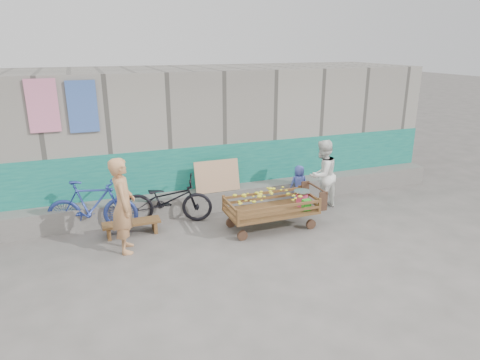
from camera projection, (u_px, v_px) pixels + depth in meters
name	position (u px, v px, depth m)	size (l,w,h in m)	color
ground	(241.00, 256.00, 7.50)	(80.00, 80.00, 0.00)	#56534E
building_wall	(183.00, 132.00, 10.65)	(12.00, 3.50, 3.00)	gray
banana_cart	(270.00, 202.00, 8.48)	(1.94, 0.89, 0.83)	brown
bench	(132.00, 225.00, 8.30)	(1.10, 0.33, 0.27)	brown
vendor_man	(123.00, 205.00, 7.48)	(0.63, 0.41, 1.73)	tan
woman	(322.00, 175.00, 9.47)	(0.76, 0.60, 1.57)	white
child	(299.00, 184.00, 9.95)	(0.43, 0.28, 0.88)	#4A59B9
bicycle_dark	(167.00, 200.00, 8.83)	(0.64, 1.84, 0.96)	black
bicycle_blue	(92.00, 206.00, 8.37)	(0.50, 1.75, 1.05)	navy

